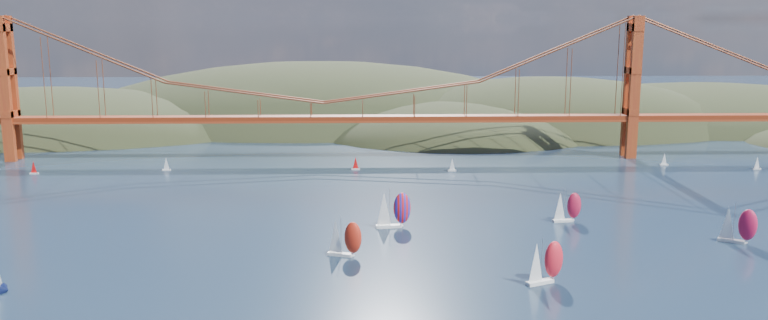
{
  "coord_description": "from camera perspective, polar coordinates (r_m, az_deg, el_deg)",
  "views": [
    {
      "loc": [
        15.04,
        -108.62,
        53.91
      ],
      "look_at": [
        20.71,
        90.0,
        16.26
      ],
      "focal_mm": 35.0,
      "sensor_mm": 36.0,
      "label": 1
    }
  ],
  "objects": [
    {
      "name": "headlands",
      "position": [
        393.69,
        2.75,
        1.01
      ],
      "size": [
        725.0,
        225.0,
        96.0
      ],
      "color": "black",
      "rests_on": "ground"
    },
    {
      "name": "bridge",
      "position": [
        289.92,
        -4.98,
        6.4
      ],
      "size": [
        552.0,
        12.0,
        55.0
      ],
      "color": "maroon",
      "rests_on": "ground"
    },
    {
      "name": "distant_boat_2",
      "position": [
        290.5,
        -25.14,
        -0.51
      ],
      "size": [
        3.0,
        2.0,
        4.7
      ],
      "color": "silver",
      "rests_on": "ground"
    },
    {
      "name": "distant_boat_8",
      "position": [
        268.94,
        5.21,
        -0.36
      ],
      "size": [
        3.0,
        2.0,
        4.7
      ],
      "color": "silver",
      "rests_on": "ground"
    },
    {
      "name": "racer_1",
      "position": [
        158.87,
        12.14,
        -7.57
      ],
      "size": [
        8.85,
        6.18,
        9.92
      ],
      "rotation": [
        0.0,
        0.0,
        0.42
      ],
      "color": "white",
      "rests_on": "ground"
    },
    {
      "name": "distant_boat_5",
      "position": [
        302.92,
        26.55,
        -0.2
      ],
      "size": [
        3.0,
        2.0,
        4.7
      ],
      "color": "silver",
      "rests_on": "ground"
    },
    {
      "name": "distant_boat_4",
      "position": [
        297.52,
        20.57,
        0.07
      ],
      "size": [
        3.0,
        2.0,
        4.7
      ],
      "color": "silver",
      "rests_on": "ground"
    },
    {
      "name": "distant_boat_3",
      "position": [
        280.29,
        -16.26,
        -0.29
      ],
      "size": [
        3.0,
        2.0,
        4.7
      ],
      "color": "silver",
      "rests_on": "ground"
    },
    {
      "name": "racer_0",
      "position": [
        172.82,
        -3.08,
        -5.91
      ],
      "size": [
        8.44,
        5.33,
        9.44
      ],
      "rotation": [
        0.0,
        0.0,
        -0.33
      ],
      "color": "white",
      "rests_on": "ground"
    },
    {
      "name": "racer_2",
      "position": [
        201.76,
        25.31,
        -4.45
      ],
      "size": [
        8.71,
        6.92,
        9.92
      ],
      "rotation": [
        0.0,
        0.0,
        -0.54
      ],
      "color": "silver",
      "rests_on": "ground"
    },
    {
      "name": "racer_rwb",
      "position": [
        195.52,
        0.66,
        -3.76
      ],
      "size": [
        9.33,
        4.2,
        10.57
      ],
      "rotation": [
        0.0,
        0.0,
        0.11
      ],
      "color": "white",
      "rests_on": "ground"
    },
    {
      "name": "racer_3",
      "position": [
        207.27,
        13.75,
        -3.45
      ],
      "size": [
        7.97,
        3.85,
        8.98
      ],
      "rotation": [
        0.0,
        0.0,
        0.15
      ],
      "color": "white",
      "rests_on": "ground"
    },
    {
      "name": "distant_boat_9",
      "position": [
        270.69,
        -2.18,
        -0.25
      ],
      "size": [
        3.0,
        2.0,
        4.7
      ],
      "color": "silver",
      "rests_on": "ground"
    }
  ]
}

